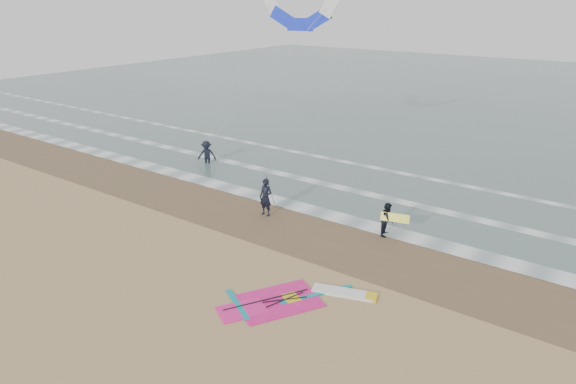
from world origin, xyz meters
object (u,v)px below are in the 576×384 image
Objects in this scene: person_wading at (207,150)px; surf_kite at (300,14)px; windsurf_rig at (296,299)px; person_standing at (266,197)px; person_walking at (388,219)px.

surf_kite is (4.76, 3.78, 8.44)m from person_wading.
windsurf_rig is 0.52× the size of surf_kite.
surf_kite is at bearing 113.63° from person_standing.
windsurf_rig is 19.15m from surf_kite.
person_standing is 0.20× the size of surf_kite.
windsurf_rig is 3.13× the size of person_walking.
person_walking is (0.29, 6.96, 0.76)m from windsurf_rig.
person_walking is 14.76m from person_wading.
person_standing is 9.57m from person_wading.
windsurf_rig is at bearing -55.84° from surf_kite.
person_wading is at bearing 144.62° from windsurf_rig.
person_walking is at bearing -43.29° from person_wading.
person_wading is 0.20× the size of surf_kite.
windsurf_rig is at bearing -44.49° from person_standing.
person_wading is at bearing -141.54° from surf_kite.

